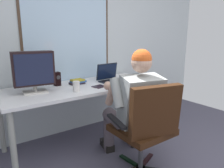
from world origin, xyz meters
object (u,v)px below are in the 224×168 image
object	(u,v)px
cd_case	(99,86)
book_stack	(78,82)
desk	(83,91)
office_chair	(147,124)
desk_speaker	(57,79)
person_seated	(134,105)
laptop	(110,77)
wine_glass	(141,72)
crt_monitor	(34,69)
coffee_mug	(76,86)

from	to	relation	value
cd_case	book_stack	bearing A→B (deg)	115.49
desk	book_stack	bearing A→B (deg)	100.52
office_chair	desk_speaker	size ratio (longest dim) A/B	5.66
person_seated	laptop	size ratio (longest dim) A/B	3.48
desk	wine_glass	bearing A→B (deg)	-13.08
wine_glass	office_chair	bearing A→B (deg)	-129.32
desk	crt_monitor	size ratio (longest dim) A/B	4.42
office_chair	person_seated	world-z (taller)	person_seated
laptop	desk_speaker	bearing A→B (deg)	166.00
office_chair	cd_case	size ratio (longest dim) A/B	5.53
office_chair	person_seated	size ratio (longest dim) A/B	0.76
cd_case	coffee_mug	bearing A→B (deg)	-175.28
desk	cd_case	size ratio (longest dim) A/B	11.50
desk	wine_glass	size ratio (longest dim) A/B	11.95
crt_monitor	cd_case	size ratio (longest dim) A/B	2.60
desk_speaker	coffee_mug	xyz separation A→B (m)	(0.06, -0.37, -0.03)
laptop	desk_speaker	world-z (taller)	laptop
office_chair	coffee_mug	world-z (taller)	office_chair
desk_speaker	cd_case	bearing A→B (deg)	-43.43
laptop	desk_speaker	distance (m)	0.68
laptop	crt_monitor	bearing A→B (deg)	-179.63
desk	laptop	size ratio (longest dim) A/B	5.51
desk	book_stack	world-z (taller)	book_stack
laptop	wine_glass	bearing A→B (deg)	-27.14
desk	person_seated	world-z (taller)	person_seated
wine_glass	coffee_mug	size ratio (longest dim) A/B	1.45
wine_glass	desk	bearing A→B (deg)	166.92
crt_monitor	office_chair	bearing A→B (deg)	-52.47
office_chair	laptop	size ratio (longest dim) A/B	2.65
desk	desk_speaker	world-z (taller)	desk_speaker
office_chair	wine_glass	bearing A→B (deg)	50.68
cd_case	person_seated	bearing A→B (deg)	-79.84
person_seated	desk_speaker	world-z (taller)	person_seated
person_seated	coffee_mug	bearing A→B (deg)	129.26
person_seated	wine_glass	distance (m)	0.79
office_chair	wine_glass	size ratio (longest dim) A/B	5.75
person_seated	office_chair	bearing A→B (deg)	-101.75
cd_case	coffee_mug	world-z (taller)	coffee_mug
person_seated	crt_monitor	world-z (taller)	person_seated
cd_case	coffee_mug	size ratio (longest dim) A/B	1.51
office_chair	desk_speaker	world-z (taller)	office_chair
office_chair	wine_glass	world-z (taller)	office_chair
desk	coffee_mug	size ratio (longest dim) A/B	17.34
person_seated	desk_speaker	distance (m)	0.99
desk	desk_speaker	bearing A→B (deg)	145.67
crt_monitor	wine_glass	distance (m)	1.35
person_seated	desk_speaker	xyz separation A→B (m)	(-0.46, 0.86, 0.19)
desk	desk_speaker	size ratio (longest dim) A/B	11.75
desk	crt_monitor	bearing A→B (deg)	179.71
office_chair	book_stack	size ratio (longest dim) A/B	4.57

